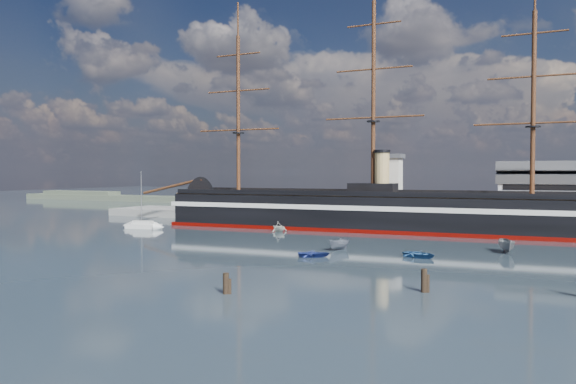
% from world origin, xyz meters
% --- Properties ---
extents(ground, '(600.00, 600.00, 0.00)m').
position_xyz_m(ground, '(0.00, 40.00, 0.00)').
color(ground, '#1A242B').
rests_on(ground, ground).
extents(quay, '(180.00, 18.00, 2.00)m').
position_xyz_m(quay, '(10.00, 76.00, 0.00)').
color(quay, slate).
rests_on(quay, ground).
extents(quay_tower, '(5.00, 5.00, 15.00)m').
position_xyz_m(quay_tower, '(3.00, 73.00, 9.75)').
color(quay_tower, silver).
rests_on(quay_tower, ground).
extents(shoreline, '(120.00, 10.00, 4.00)m').
position_xyz_m(shoreline, '(-139.23, 135.00, 1.45)').
color(shoreline, '#3F4C38').
rests_on(shoreline, ground).
extents(warship, '(113.24, 20.40, 53.94)m').
position_xyz_m(warship, '(-1.66, 60.00, 4.04)').
color(warship, black).
rests_on(warship, ground).
extents(sailboat, '(8.36, 3.94, 12.87)m').
position_xyz_m(sailboat, '(-45.23, 40.58, 0.82)').
color(sailboat, silver).
rests_on(sailboat, ground).
extents(motorboat_b, '(2.40, 3.23, 1.40)m').
position_xyz_m(motorboat_b, '(5.52, 18.08, 0.00)').
color(motorboat_b, navy).
rests_on(motorboat_b, ground).
extents(motorboat_c, '(5.96, 3.73, 2.24)m').
position_xyz_m(motorboat_c, '(6.27, 26.85, 0.00)').
color(motorboat_c, slate).
rests_on(motorboat_c, ground).
extents(motorboat_d, '(5.62, 7.24, 2.44)m').
position_xyz_m(motorboat_d, '(-14.99, 47.88, 0.00)').
color(motorboat_d, silver).
rests_on(motorboat_d, ground).
extents(motorboat_e, '(2.19, 3.39, 1.47)m').
position_xyz_m(motorboat_e, '(19.92, 24.10, 0.00)').
color(motorboat_e, navy).
rests_on(motorboat_e, ground).
extents(motorboat_f, '(7.01, 3.98, 2.65)m').
position_xyz_m(motorboat_f, '(31.27, 35.09, 0.00)').
color(motorboat_f, slate).
rests_on(motorboat_f, ground).
extents(piling_near_mid, '(0.64, 0.64, 2.90)m').
position_xyz_m(piling_near_mid, '(7.00, -9.32, 0.00)').
color(piling_near_mid, black).
rests_on(piling_near_mid, ground).
extents(piling_near_right, '(0.64, 0.64, 3.18)m').
position_xyz_m(piling_near_right, '(25.49, 0.30, 0.00)').
color(piling_near_right, black).
rests_on(piling_near_right, ground).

